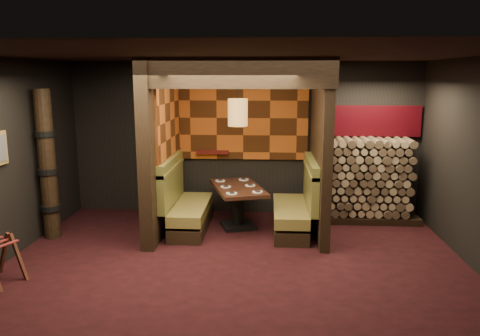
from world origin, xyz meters
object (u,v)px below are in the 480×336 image
(firewood_stack, at_px, (370,180))
(pendant_lamp, at_px, (238,112))
(booth_bench_left, at_px, (185,206))
(totem_column, at_px, (47,166))
(dining_table, at_px, (238,200))
(booth_bench_right, at_px, (296,208))

(firewood_stack, bearing_deg, pendant_lamp, -165.95)
(booth_bench_left, height_order, totem_column, totem_column)
(dining_table, distance_m, totem_column, 3.15)
(dining_table, bearing_deg, firewood_stack, 12.90)
(dining_table, xyz_separation_m, totem_column, (-2.98, -0.71, 0.70))
(pendant_lamp, bearing_deg, booth_bench_right, -6.40)
(totem_column, bearing_deg, firewood_stack, 13.19)
(booth_bench_left, height_order, booth_bench_right, same)
(pendant_lamp, bearing_deg, booth_bench_left, -172.90)
(booth_bench_left, xyz_separation_m, firewood_stack, (3.25, 0.70, 0.35))
(booth_bench_left, height_order, dining_table, booth_bench_left)
(dining_table, bearing_deg, booth_bench_left, -169.77)
(dining_table, height_order, pendant_lamp, pendant_lamp)
(dining_table, relative_size, pendant_lamp, 1.42)
(booth_bench_left, xyz_separation_m, booth_bench_right, (1.89, 0.00, 0.00))
(booth_bench_right, distance_m, totem_column, 4.10)
(booth_bench_left, xyz_separation_m, pendant_lamp, (0.90, 0.11, 1.60))
(booth_bench_left, height_order, firewood_stack, firewood_stack)
(booth_bench_right, xyz_separation_m, dining_table, (-1.00, 0.16, 0.09))
(dining_table, bearing_deg, pendant_lamp, -90.00)
(booth_bench_left, xyz_separation_m, totem_column, (-2.09, -0.55, 0.79))
(booth_bench_left, distance_m, booth_bench_right, 1.89)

